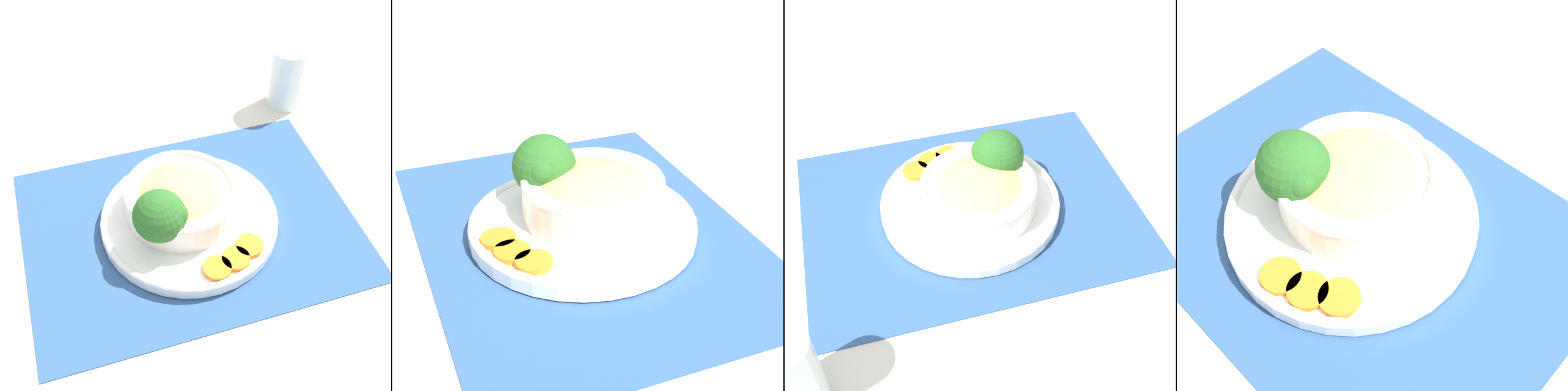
% 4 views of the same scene
% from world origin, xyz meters
% --- Properties ---
extents(ground_plane, '(4.00, 4.00, 0.00)m').
position_xyz_m(ground_plane, '(0.00, 0.00, 0.00)').
color(ground_plane, beige).
extents(placemat, '(0.52, 0.39, 0.00)m').
position_xyz_m(placemat, '(0.00, 0.00, 0.00)').
color(placemat, '#2D5184').
rests_on(placemat, ground_plane).
extents(plate, '(0.27, 0.27, 0.02)m').
position_xyz_m(plate, '(0.00, 0.00, 0.02)').
color(plate, white).
rests_on(plate, placemat).
extents(bowl, '(0.17, 0.17, 0.06)m').
position_xyz_m(bowl, '(0.01, -0.02, 0.05)').
color(bowl, silver).
rests_on(bowl, plate).
extents(broccoli_floret, '(0.08, 0.08, 0.09)m').
position_xyz_m(broccoli_floret, '(0.05, 0.03, 0.07)').
color(broccoli_floret, '#759E51').
rests_on(broccoli_floret, plate).
extents(carrot_slice_near, '(0.04, 0.04, 0.01)m').
position_xyz_m(carrot_slice_near, '(-0.01, 0.11, 0.02)').
color(carrot_slice_near, orange).
rests_on(carrot_slice_near, plate).
extents(carrot_slice_middle, '(0.04, 0.04, 0.01)m').
position_xyz_m(carrot_slice_middle, '(-0.04, 0.10, 0.02)').
color(carrot_slice_middle, orange).
rests_on(carrot_slice_middle, plate).
extents(carrot_slice_far, '(0.04, 0.04, 0.01)m').
position_xyz_m(carrot_slice_far, '(-0.07, 0.08, 0.02)').
color(carrot_slice_far, orange).
rests_on(carrot_slice_far, plate).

